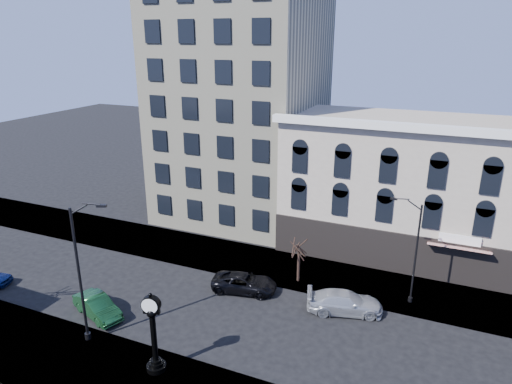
% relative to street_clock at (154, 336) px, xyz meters
% --- Properties ---
extents(ground, '(160.00, 160.00, 0.00)m').
position_rel_street_clock_xyz_m(ground, '(-0.22, 6.63, -2.43)').
color(ground, black).
rests_on(ground, ground).
extents(sidewalk_far, '(160.00, 6.00, 0.12)m').
position_rel_street_clock_xyz_m(sidewalk_far, '(-0.22, 14.63, -2.37)').
color(sidewalk_far, gray).
rests_on(sidewalk_far, ground).
extents(sidewalk_near, '(160.00, 6.00, 0.12)m').
position_rel_street_clock_xyz_m(sidewalk_near, '(-0.22, -1.37, -2.37)').
color(sidewalk_near, gray).
rests_on(sidewalk_near, ground).
extents(cream_tower, '(15.90, 15.40, 42.50)m').
position_rel_street_clock_xyz_m(cream_tower, '(-6.33, 25.51, 16.89)').
color(cream_tower, beige).
rests_on(cream_tower, ground).
extents(victorian_row, '(22.60, 11.19, 12.50)m').
position_rel_street_clock_xyz_m(victorian_row, '(11.78, 22.52, 3.57)').
color(victorian_row, '#B4A694').
rests_on(victorian_row, ground).
extents(street_clock, '(1.16, 1.16, 5.10)m').
position_rel_street_clock_xyz_m(street_clock, '(0.00, 0.00, 0.00)').
color(street_clock, black).
rests_on(street_clock, sidewalk_near).
extents(street_lamp_near, '(2.37, 1.11, 9.57)m').
position_rel_street_clock_xyz_m(street_lamp_near, '(-5.06, 0.88, 4.92)').
color(street_lamp_near, black).
rests_on(street_lamp_near, sidewalk_near).
extents(street_lamp_far, '(2.08, 0.38, 8.03)m').
position_rel_street_clock_xyz_m(street_lamp_far, '(12.35, 13.43, 3.76)').
color(street_lamp_far, black).
rests_on(street_lamp_far, sidewalk_far).
extents(bare_tree_far, '(2.46, 2.46, 4.23)m').
position_rel_street_clock_xyz_m(bare_tree_far, '(4.40, 13.04, 0.88)').
color(bare_tree_far, '#322119').
rests_on(bare_tree_far, sidewalk_far).
extents(car_near_b, '(4.66, 2.93, 1.45)m').
position_rel_street_clock_xyz_m(car_near_b, '(-7.05, 3.07, -1.70)').
color(car_near_b, '#143F1E').
rests_on(car_near_b, ground).
extents(car_far_a, '(5.32, 3.21, 1.38)m').
position_rel_street_clock_xyz_m(car_far_a, '(1.04, 10.10, -1.74)').
color(car_far_a, black).
rests_on(car_far_a, ground).
extents(car_far_b, '(5.72, 3.61, 1.54)m').
position_rel_street_clock_xyz_m(car_far_b, '(8.74, 10.35, -1.65)').
color(car_far_b, '#A5A8AD').
rests_on(car_far_b, ground).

